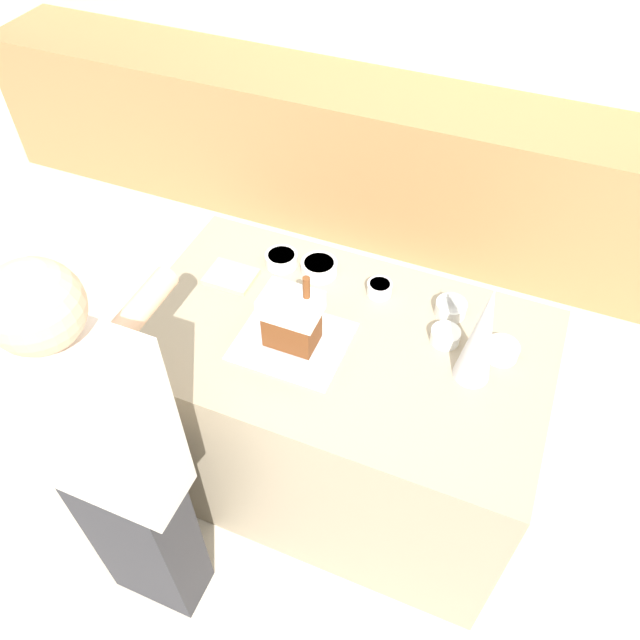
{
  "coord_description": "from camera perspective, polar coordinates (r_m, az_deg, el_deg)",
  "views": [
    {
      "loc": [
        0.49,
        -1.35,
        2.57
      ],
      "look_at": [
        -0.07,
        0.0,
        0.99
      ],
      "focal_mm": 35.0,
      "sensor_mm": 36.0,
      "label": 1
    }
  ],
  "objects": [
    {
      "name": "baking_tray",
      "position": [
        2.16,
        -2.52,
        -1.95
      ],
      "size": [
        0.37,
        0.33,
        0.01
      ],
      "color": "#B2B2BC",
      "rests_on": "kitchen_island"
    },
    {
      "name": "candy_bowl_near_tray_left",
      "position": [
        2.29,
        11.87,
        1.1
      ],
      "size": [
        0.11,
        0.11,
        0.05
      ],
      "color": "silver",
      "rests_on": "kitchen_island"
    },
    {
      "name": "cookbook",
      "position": [
        2.4,
        -8.16,
        3.96
      ],
      "size": [
        0.18,
        0.14,
        0.02
      ],
      "color": "#CCB78C",
      "rests_on": "kitchen_island"
    },
    {
      "name": "candy_bowl_beside_tree",
      "position": [
        2.32,
        5.46,
        2.93
      ],
      "size": [
        0.09,
        0.09,
        0.05
      ],
      "color": "white",
      "rests_on": "kitchen_island"
    },
    {
      "name": "ground_plane",
      "position": [
        2.95,
        1.29,
        -13.62
      ],
      "size": [
        12.0,
        12.0,
        0.0
      ],
      "primitive_type": "plane",
      "color": "beige"
    },
    {
      "name": "candy_bowl_behind_tray",
      "position": [
        2.19,
        11.39,
        -1.38
      ],
      "size": [
        0.1,
        0.1,
        0.05
      ],
      "color": "white",
      "rests_on": "kitchen_island"
    },
    {
      "name": "wall_back",
      "position": [
        3.73,
        15.06,
        25.9
      ],
      "size": [
        8.0,
        0.05,
        2.6
      ],
      "color": "beige",
      "rests_on": "ground_plane"
    },
    {
      "name": "candy_bowl_center_rear",
      "position": [
        2.39,
        -0.1,
        4.85
      ],
      "size": [
        0.14,
        0.14,
        0.05
      ],
      "color": "silver",
      "rests_on": "kitchen_island"
    },
    {
      "name": "candy_bowl_far_left",
      "position": [
        2.19,
        16.28,
        -2.65
      ],
      "size": [
        0.12,
        0.12,
        0.05
      ],
      "color": "white",
      "rests_on": "kitchen_island"
    },
    {
      "name": "person",
      "position": [
        2.04,
        -18.29,
        -12.77
      ],
      "size": [
        0.45,
        0.56,
        1.7
      ],
      "color": "#333338",
      "rests_on": "ground_plane"
    },
    {
      "name": "candy_bowl_far_right",
      "position": [
        2.43,
        -3.54,
        5.6
      ],
      "size": [
        0.13,
        0.13,
        0.05
      ],
      "color": "silver",
      "rests_on": "kitchen_island"
    },
    {
      "name": "back_cabinet_block",
      "position": [
        3.83,
        11.56,
        12.6
      ],
      "size": [
        6.0,
        0.6,
        0.91
      ],
      "color": "#9E7547",
      "rests_on": "ground_plane"
    },
    {
      "name": "gingerbread_house",
      "position": [
        2.08,
        -2.61,
        0.16
      ],
      "size": [
        0.19,
        0.14,
        0.3
      ],
      "color": "brown",
      "rests_on": "baking_tray"
    },
    {
      "name": "decorative_tree",
      "position": [
        1.98,
        14.6,
        -1.25
      ],
      "size": [
        0.12,
        0.12,
        0.4
      ],
      "color": "silver",
      "rests_on": "kitchen_island"
    },
    {
      "name": "kitchen_island",
      "position": [
        2.55,
        1.46,
        -8.5
      ],
      "size": [
        1.47,
        0.88,
        0.93
      ],
      "color": "gray",
      "rests_on": "ground_plane"
    }
  ]
}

